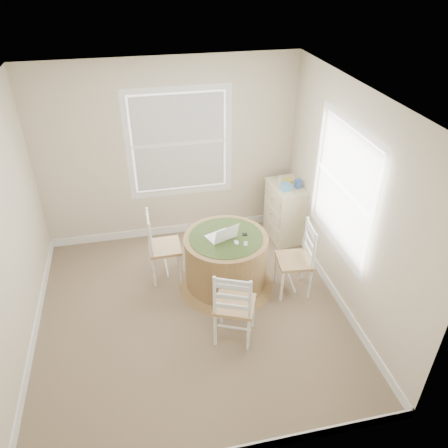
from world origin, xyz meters
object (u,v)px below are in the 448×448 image
object	(u,v)px
chair_left	(165,247)
chair_near	(235,304)
laptop	(222,236)
chair_right	(294,260)
round_table	(226,259)
corner_chest	(286,211)

from	to	relation	value
chair_left	chair_near	size ratio (longest dim) A/B	1.00
laptop	chair_right	bearing A→B (deg)	140.07
round_table	chair_right	xyz separation A→B (m)	(0.79, -0.28, 0.07)
round_table	chair_right	size ratio (longest dim) A/B	1.29
round_table	chair_near	distance (m)	0.89
corner_chest	chair_left	bearing A→B (deg)	-168.19
chair_near	chair_right	size ratio (longest dim) A/B	1.00
round_table	corner_chest	xyz separation A→B (m)	(1.11, 0.91, 0.03)
chair_near	chair_right	xyz separation A→B (m)	(0.89, 0.60, 0.00)
chair_left	laptop	xyz separation A→B (m)	(0.68, -0.34, 0.30)
chair_near	laptop	distance (m)	0.93
round_table	laptop	size ratio (longest dim) A/B	3.00
chair_left	chair_right	xyz separation A→B (m)	(1.52, -0.62, 0.00)
chair_near	corner_chest	bearing A→B (deg)	-100.77
round_table	chair_near	size ratio (longest dim) A/B	1.29
chair_left	chair_near	world-z (taller)	same
chair_left	laptop	world-z (taller)	laptop
round_table	chair_left	distance (m)	0.81
round_table	laptop	xyz separation A→B (m)	(-0.05, -0.00, 0.37)
round_table	chair_near	xyz separation A→B (m)	(-0.10, -0.88, 0.07)
corner_chest	round_table	bearing A→B (deg)	-146.05
chair_left	chair_near	bearing A→B (deg)	-153.07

